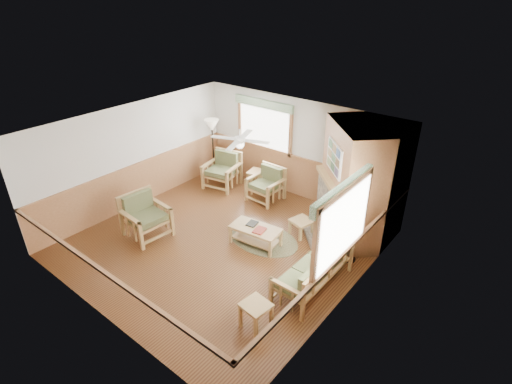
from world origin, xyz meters
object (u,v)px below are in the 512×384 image
Objects in this scene: floor_lamp_left at (213,149)px; armchair_back_right at (265,185)px; footstool at (301,227)px; floor_lamp_right at (354,226)px; end_table_chairs at (258,180)px; end_table_sofa at (256,316)px; sofa at (314,269)px; armchair_back_left at (222,170)px; armchair_left at (146,217)px; coffee_table at (255,236)px.

armchair_back_right is at bearing -4.57° from floor_lamp_left.
floor_lamp_right is at bearing -6.93° from footstool.
floor_lamp_left reaches higher than floor_lamp_right.
end_table_chairs is at bearing 6.64° from floor_lamp_left.
end_table_chairs is 1.67m from floor_lamp_left.
floor_lamp_right reaches higher than end_table_sofa.
sofa is 1.86× the size of armchair_back_left.
armchair_left is 0.59× the size of floor_lamp_right.
coffee_table is at bearing -54.62° from armchair_left.
coffee_table is 1.14m from footstool.
sofa is at bearing 81.69° from end_table_sofa.
coffee_table is at bearing -102.15° from sofa.
sofa is at bearing -37.28° from armchair_back_left.
end_table_chairs is at bearing -4.15° from armchair_left.
coffee_table is (2.21, 1.28, -0.28)m from armchair_left.
armchair_back_right is at bearing -14.55° from armchair_left.
armchair_back_left reaches higher than end_table_chairs.
armchair_back_right is (1.47, 0.13, -0.04)m from armchair_back_left.
footstool is at bearing 52.35° from coffee_table.
armchair_back_right is at bearing -32.53° from end_table_chairs.
coffee_table is 2.44m from end_table_sofa.
footstool is (1.68, -0.82, -0.26)m from armchair_back_right.
armchair_left is at bearing 170.44° from end_table_sofa.
coffee_table is 0.66× the size of floor_lamp_right.
footstool is at bearing -24.83° from armchair_back_right.
sofa is at bearing -19.74° from coffee_table.
footstool is at bearing -45.71° from armchair_left.
armchair_back_right is at bearing 161.99° from floor_lamp_right.
armchair_left is 3.41m from floor_lamp_left.
armchair_back_left is 2.97m from armchair_left.
armchair_back_right is 1.89m from footstool.
coffee_table is 2.19× the size of end_table_sofa.
armchair_left is (-1.11, -3.08, 0.05)m from armchair_back_right.
sofa is 4.09× the size of footstool.
end_table_sofa is at bearing -53.53° from armchair_back_right.
end_table_sofa is at bearing -94.19° from armchair_left.
footstool is 1.50m from floor_lamp_right.
armchair_back_right reaches higher than sofa.
armchair_left is at bearing -76.76° from sofa.
floor_lamp_left reaches higher than armchair_left.
sofa reaches higher than footstool.
footstool is at bearing -27.68° from end_table_chairs.
armchair_back_right is 0.66m from end_table_chairs.
floor_lamp_left is at bearing 141.40° from coffee_table.
end_table_sofa is (4.09, -3.58, -0.24)m from armchair_back_left.
coffee_table is 3.79m from floor_lamp_left.
armchair_left is at bearing -156.78° from coffee_table.
floor_lamp_right reaches higher than end_table_chairs.
armchair_back_right reaches higher than footstool.
armchair_back_right is 0.53× the size of floor_lamp_right.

